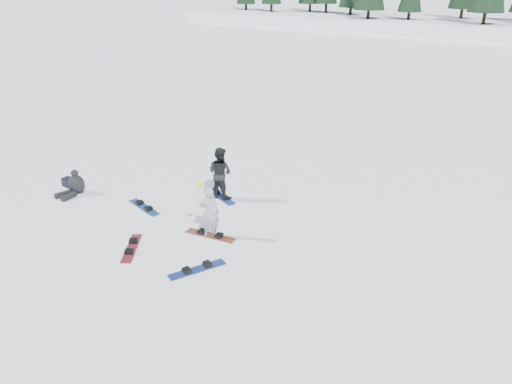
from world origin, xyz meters
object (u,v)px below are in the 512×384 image
gear_bag (69,182)px  snowboard_loose_a (197,269)px  snowboarder_man (220,173)px  snowboarder_woman (209,212)px  seated_rider (75,185)px  snowboard_loose_c (144,207)px  snowboard_loose_b (132,248)px

gear_bag → snowboard_loose_a: (7.07, -1.51, -0.14)m
snowboarder_man → snowboard_loose_a: (2.22, -3.77, -0.84)m
snowboarder_woman → seated_rider: snowboarder_woman is taller
snowboarder_woman → snowboard_loose_c: (-2.87, 0.23, -0.75)m
gear_bag → snowboard_loose_a: size_ratio=0.30×
snowboarder_woman → snowboarder_man: snowboarder_man is taller
snowboarder_man → gear_bag: size_ratio=3.81×
snowboarder_man → snowboard_loose_c: snowboarder_man is taller
gear_bag → snowboard_loose_c: (3.37, 0.26, -0.14)m
snowboarder_man → snowboarder_woman: bearing=120.2°
snowboarder_woman → snowboarder_man: (-1.38, 2.24, 0.10)m
snowboard_loose_c → snowboard_loose_b: same height
snowboard_loose_b → snowboard_loose_a: same height
seated_rider → gear_bag: seated_rider is taller
snowboarder_man → snowboard_loose_c: bearing=51.9°
snowboarder_man → snowboard_loose_c: size_ratio=1.14×
snowboarder_man → snowboard_loose_a: 4.45m
snowboarder_woman → snowboarder_man: bearing=-90.4°
snowboarder_woman → snowboard_loose_a: bearing=86.4°
snowboarder_man → snowboard_loose_a: snowboarder_man is taller
snowboard_loose_b → snowboard_loose_c: bearing=-177.0°
seated_rider → snowboard_loose_c: (2.67, 0.51, -0.31)m
snowboarder_man → snowboard_loose_b: size_ratio=1.14×
snowboarder_man → seated_rider: snowboarder_man is taller
snowboarder_man → snowboard_loose_c: (-1.49, -2.00, -0.84)m
seated_rider → snowboard_loose_b: seated_rider is taller
seated_rider → snowboard_loose_b: 4.50m
snowboard_loose_b → gear_bag: bearing=-144.6°
snowboarder_woman → snowboard_loose_c: snowboarder_woman is taller
seated_rider → snowboard_loose_b: bearing=-15.2°
snowboarder_woman → gear_bag: size_ratio=3.63×
snowboard_loose_a → snowboarder_woman: bearing=52.8°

